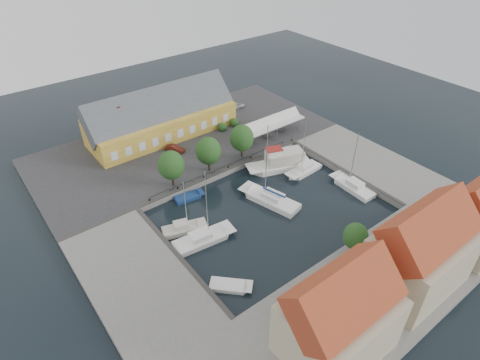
# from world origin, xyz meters

# --- Properties ---
(ground) EXTENTS (140.00, 140.00, 0.00)m
(ground) POSITION_xyz_m (0.00, 0.00, 0.00)
(ground) COLOR black
(ground) RESTS_ON ground
(north_quay) EXTENTS (56.00, 26.00, 1.00)m
(north_quay) POSITION_xyz_m (0.00, 23.00, 0.50)
(north_quay) COLOR #2D2D30
(north_quay) RESTS_ON ground
(west_quay) EXTENTS (12.00, 24.00, 1.00)m
(west_quay) POSITION_xyz_m (-22.00, -2.00, 0.50)
(west_quay) COLOR slate
(west_quay) RESTS_ON ground
(east_quay) EXTENTS (12.00, 24.00, 1.00)m
(east_quay) POSITION_xyz_m (22.00, -2.00, 0.50)
(east_quay) COLOR slate
(east_quay) RESTS_ON ground
(south_bank) EXTENTS (56.00, 14.00, 1.00)m
(south_bank) POSITION_xyz_m (0.00, -21.00, 0.50)
(south_bank) COLOR slate
(south_bank) RESTS_ON ground
(quay_edge_fittings) EXTENTS (56.00, 24.72, 0.40)m
(quay_edge_fittings) POSITION_xyz_m (0.02, 4.75, 1.06)
(quay_edge_fittings) COLOR #383533
(quay_edge_fittings) RESTS_ON north_quay
(warehouse) EXTENTS (28.56, 14.00, 9.55)m
(warehouse) POSITION_xyz_m (-2.60, 28.36, 4.43)
(warehouse) COLOR #B9882D
(warehouse) RESTS_ON north_quay
(tent_canopy) EXTENTS (14.00, 4.00, 2.83)m
(tent_canopy) POSITION_xyz_m (14.00, 14.50, 3.68)
(tent_canopy) COLOR silver
(tent_canopy) RESTS_ON north_quay
(quay_trees) EXTENTS (18.20, 4.20, 6.30)m
(quay_trees) POSITION_xyz_m (-2.00, 12.00, 4.88)
(quay_trees) COLOR black
(quay_trees) RESTS_ON north_quay
(car_silver) EXTENTS (3.81, 1.85, 1.25)m
(car_silver) POSITION_xyz_m (16.27, 28.30, 1.63)
(car_silver) COLOR #B5B7BD
(car_silver) RESTS_ON north_quay
(car_red) EXTENTS (2.98, 3.73, 1.19)m
(car_red) POSITION_xyz_m (-3.54, 20.95, 1.60)
(car_red) COLOR maroon
(car_red) RESTS_ON north_quay
(center_sailboat) EXTENTS (5.55, 10.54, 13.85)m
(center_sailboat) POSITION_xyz_m (1.44, 0.08, 0.36)
(center_sailboat) COLOR white
(center_sailboat) RESTS_ON ground
(trawler) EXTENTS (11.96, 7.02, 5.00)m
(trawler) POSITION_xyz_m (9.28, 6.22, 1.02)
(trawler) COLOR white
(trawler) RESTS_ON ground
(east_boat_a) EXTENTS (7.38, 2.78, 10.41)m
(east_boat_a) POSITION_xyz_m (11.53, 2.77, 0.26)
(east_boat_a) COLOR white
(east_boat_a) RESTS_ON ground
(east_boat_c) EXTENTS (2.94, 8.37, 10.56)m
(east_boat_c) POSITION_xyz_m (14.48, -5.51, 0.26)
(east_boat_c) COLOR white
(east_boat_c) RESTS_ON ground
(west_boat_b) EXTENTS (6.76, 4.09, 9.12)m
(west_boat_b) POSITION_xyz_m (-12.80, 2.68, 0.26)
(west_boat_b) COLOR beige
(west_boat_b) RESTS_ON ground
(west_boat_c) EXTENTS (9.24, 3.86, 12.05)m
(west_boat_c) POSITION_xyz_m (-11.71, -0.75, 0.26)
(west_boat_c) COLOR white
(west_boat_c) RESTS_ON ground
(launch_sw) EXTENTS (5.15, 5.15, 0.98)m
(launch_sw) POSITION_xyz_m (-13.50, -9.56, 0.09)
(launch_sw) COLOR white
(launch_sw) RESTS_ON ground
(launch_nw) EXTENTS (5.03, 2.58, 0.88)m
(launch_nw) POSITION_xyz_m (-8.18, 8.71, 0.09)
(launch_nw) COLOR navy
(launch_nw) RESTS_ON ground
(townhouses) EXTENTS (36.30, 8.50, 12.00)m
(townhouses) POSITION_xyz_m (1.93, -23.24, 5.82)
(townhouses) COLOR #B7A78D
(townhouses) RESTS_ON south_bank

